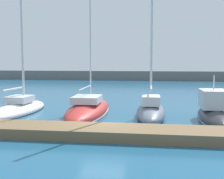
{
  "coord_description": "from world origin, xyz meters",
  "views": [
    {
      "loc": [
        2.82,
        -15.8,
        3.76
      ],
      "look_at": [
        -0.37,
        6.4,
        1.61
      ],
      "focal_mm": 47.33,
      "sensor_mm": 36.0,
      "label": 1
    }
  ],
  "objects_px": {
    "motorboat_charcoal_sixth": "(214,113)",
    "mooring_buoy_red": "(222,95)",
    "sailboat_slate_fifth": "(151,109)",
    "sailboat_white_third": "(18,108)",
    "sailboat_red_fourth": "(88,109)"
  },
  "relations": [
    {
      "from": "sailboat_slate_fifth",
      "to": "motorboat_charcoal_sixth",
      "type": "bearing_deg",
      "value": -99.72
    },
    {
      "from": "motorboat_charcoal_sixth",
      "to": "sailboat_slate_fifth",
      "type": "bearing_deg",
      "value": 81.34
    },
    {
      "from": "motorboat_charcoal_sixth",
      "to": "sailboat_red_fourth",
      "type": "bearing_deg",
      "value": 79.18
    },
    {
      "from": "motorboat_charcoal_sixth",
      "to": "mooring_buoy_red",
      "type": "distance_m",
      "value": 15.39
    },
    {
      "from": "sailboat_white_third",
      "to": "sailboat_red_fourth",
      "type": "bearing_deg",
      "value": -81.87
    },
    {
      "from": "sailboat_red_fourth",
      "to": "mooring_buoy_red",
      "type": "relative_size",
      "value": 17.91
    },
    {
      "from": "sailboat_red_fourth",
      "to": "mooring_buoy_red",
      "type": "xyz_separation_m",
      "value": [
        12.26,
        13.3,
        -0.29
      ]
    },
    {
      "from": "sailboat_white_third",
      "to": "mooring_buoy_red",
      "type": "bearing_deg",
      "value": -49.84
    },
    {
      "from": "sailboat_slate_fifth",
      "to": "mooring_buoy_red",
      "type": "xyz_separation_m",
      "value": [
        7.72,
        14.32,
        -0.54
      ]
    },
    {
      "from": "sailboat_red_fourth",
      "to": "motorboat_charcoal_sixth",
      "type": "bearing_deg",
      "value": -102.25
    },
    {
      "from": "sailboat_white_third",
      "to": "sailboat_slate_fifth",
      "type": "bearing_deg",
      "value": -90.96
    },
    {
      "from": "sailboat_red_fourth",
      "to": "mooring_buoy_red",
      "type": "height_order",
      "value": "sailboat_red_fourth"
    },
    {
      "from": "sailboat_white_third",
      "to": "motorboat_charcoal_sixth",
      "type": "height_order",
      "value": "sailboat_white_third"
    },
    {
      "from": "sailboat_white_third",
      "to": "sailboat_slate_fifth",
      "type": "xyz_separation_m",
      "value": [
        9.68,
        -0.43,
        0.24
      ]
    },
    {
      "from": "motorboat_charcoal_sixth",
      "to": "mooring_buoy_red",
      "type": "height_order",
      "value": "motorboat_charcoal_sixth"
    }
  ]
}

